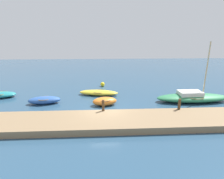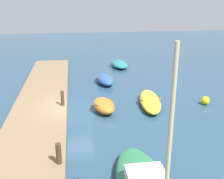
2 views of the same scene
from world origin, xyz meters
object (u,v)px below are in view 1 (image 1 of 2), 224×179
(mooring_post_west, at_px, (103,105))
(mooring_post_mid_west, at_px, (179,104))
(marker_buoy, at_px, (103,84))
(rowboat_yellow, at_px, (99,93))
(rowboat_teal, at_px, (0,95))
(dinghy_orange, at_px, (105,101))
(rowboat_blue, at_px, (44,100))
(sailboat_green, at_px, (192,97))

(mooring_post_west, xyz_separation_m, mooring_post_mid_west, (6.40, 0.00, -0.03))
(mooring_post_west, distance_m, marker_buoy, 9.61)
(rowboat_yellow, xyz_separation_m, rowboat_teal, (-10.80, -0.24, 0.02))
(dinghy_orange, distance_m, marker_buoy, 7.01)
(rowboat_teal, bearing_deg, mooring_post_mid_west, -21.12)
(mooring_post_mid_west, bearing_deg, rowboat_teal, 162.54)
(mooring_post_mid_west, bearing_deg, dinghy_orange, 157.56)
(rowboat_blue, xyz_separation_m, marker_buoy, (5.82, 6.22, -0.08))
(rowboat_yellow, bearing_deg, sailboat_green, -6.02)
(rowboat_yellow, bearing_deg, mooring_post_mid_west, -30.68)
(rowboat_teal, xyz_separation_m, mooring_post_west, (11.29, -5.57, 0.67))
(sailboat_green, distance_m, rowboat_teal, 20.64)
(rowboat_teal, height_order, rowboat_blue, rowboat_blue)
(rowboat_yellow, distance_m, rowboat_teal, 10.80)
(rowboat_teal, distance_m, rowboat_blue, 5.87)
(dinghy_orange, distance_m, mooring_post_west, 2.65)
(rowboat_blue, xyz_separation_m, dinghy_orange, (6.01, -0.78, 0.04))
(rowboat_teal, distance_m, mooring_post_mid_west, 18.57)
(sailboat_green, relative_size, rowboat_teal, 2.23)
(sailboat_green, bearing_deg, mooring_post_west, -161.17)
(rowboat_teal, bearing_deg, rowboat_blue, -25.70)
(mooring_post_west, bearing_deg, sailboat_green, 18.81)
(mooring_post_mid_west, bearing_deg, rowboat_blue, 164.65)
(rowboat_blue, bearing_deg, marker_buoy, 40.42)
(sailboat_green, relative_size, rowboat_yellow, 1.62)
(mooring_post_west, relative_size, mooring_post_mid_west, 1.06)
(marker_buoy, bearing_deg, rowboat_yellow, -97.01)
(mooring_post_west, xyz_separation_m, marker_buoy, (-0.03, 9.59, -0.70))
(dinghy_orange, bearing_deg, marker_buoy, 82.59)
(sailboat_green, distance_m, dinghy_orange, 9.06)
(mooring_post_west, bearing_deg, marker_buoy, 90.17)
(dinghy_orange, bearing_deg, rowboat_yellow, 92.47)
(rowboat_yellow, distance_m, mooring_post_mid_west, 9.04)
(rowboat_teal, bearing_deg, sailboat_green, -10.43)
(mooring_post_west, bearing_deg, dinghy_orange, 86.50)
(rowboat_yellow, distance_m, dinghy_orange, 3.30)
(dinghy_orange, bearing_deg, rowboat_blue, 163.63)
(rowboat_teal, relative_size, marker_buoy, 5.83)
(rowboat_yellow, relative_size, rowboat_blue, 1.43)
(rowboat_teal, relative_size, mooring_post_mid_west, 3.68)
(marker_buoy, bearing_deg, rowboat_teal, -160.37)
(mooring_post_west, relative_size, marker_buoy, 1.68)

